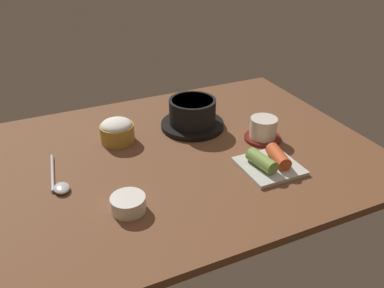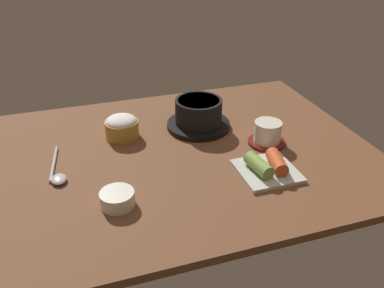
# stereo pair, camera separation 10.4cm
# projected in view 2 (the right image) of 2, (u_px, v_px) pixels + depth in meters

# --- Properties ---
(dining_table) EXTENTS (1.00, 0.76, 0.02)m
(dining_table) POSITION_uv_depth(u_px,v_px,m) (183.00, 155.00, 1.07)
(dining_table) COLOR brown
(dining_table) RESTS_ON ground
(stone_pot) EXTENTS (0.18, 0.18, 0.09)m
(stone_pot) POSITION_uv_depth(u_px,v_px,m) (198.00, 115.00, 1.17)
(stone_pot) COLOR black
(stone_pot) RESTS_ON dining_table
(rice_bowl) EXTENTS (0.09, 0.09, 0.07)m
(rice_bowl) POSITION_uv_depth(u_px,v_px,m) (122.00, 126.00, 1.12)
(rice_bowl) COLOR #B78C38
(rice_bowl) RESTS_ON dining_table
(tea_cup_with_saucer) EXTENTS (0.10, 0.10, 0.06)m
(tea_cup_with_saucer) POSITION_uv_depth(u_px,v_px,m) (267.00, 133.00, 1.09)
(tea_cup_with_saucer) COLOR maroon
(tea_cup_with_saucer) RESTS_ON dining_table
(kimchi_plate) EXTENTS (0.14, 0.14, 0.04)m
(kimchi_plate) POSITION_uv_depth(u_px,v_px,m) (267.00, 167.00, 0.97)
(kimchi_plate) COLOR silver
(kimchi_plate) RESTS_ON dining_table
(side_bowl_near) EXTENTS (0.07, 0.07, 0.03)m
(side_bowl_near) POSITION_uv_depth(u_px,v_px,m) (117.00, 198.00, 0.86)
(side_bowl_near) COLOR white
(side_bowl_near) RESTS_ON dining_table
(spoon) EXTENTS (0.04, 0.18, 0.01)m
(spoon) POSITION_uv_depth(u_px,v_px,m) (57.00, 174.00, 0.97)
(spoon) COLOR #B7B7BC
(spoon) RESTS_ON dining_table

